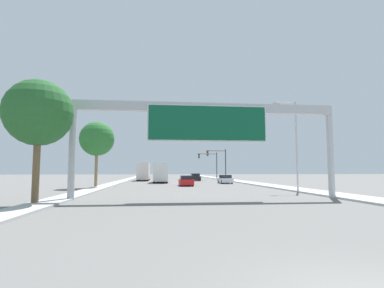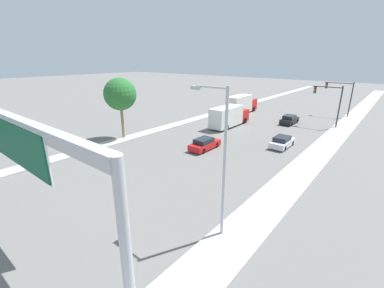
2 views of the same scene
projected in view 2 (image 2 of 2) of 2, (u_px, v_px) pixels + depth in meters
The scene contains 12 objects.
sidewalk_right at pixel (345, 126), 41.53m from camera, with size 3.00×120.00×0.15m.
median_strip_left at pixel (228, 110), 54.70m from camera, with size 2.00×120.00×0.15m.
sign_gantry at pixel (18, 140), 15.48m from camera, with size 20.39×0.73×7.31m.
car_mid_right at pixel (282, 142), 31.92m from camera, with size 1.82×4.23×1.39m.
car_mid_center at pixel (289, 120), 43.15m from camera, with size 1.87×4.31×1.49m.
car_near_right at pixel (205, 144), 31.11m from camera, with size 1.80×4.39×1.42m.
truck_box_primary at pixel (241, 104), 50.84m from camera, with size 2.37×8.99×3.59m.
truck_box_secondary at pixel (229, 116), 41.18m from camera, with size 2.43×8.88×3.29m.
traffic_light_near_intersection at pixel (331, 100), 40.05m from camera, with size 4.31×0.32×6.57m.
traffic_light_mid_block at pixel (342, 93), 47.54m from camera, with size 4.89×0.32×6.45m.
palm_tree_background at pixel (120, 94), 33.75m from camera, with size 4.26×4.26×8.18m.
street_lamp_right at pixel (221, 154), 14.64m from camera, with size 2.49×0.28×9.24m.
Camera 2 is at (17.45, 13.09, 10.61)m, focal length 24.00 mm.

